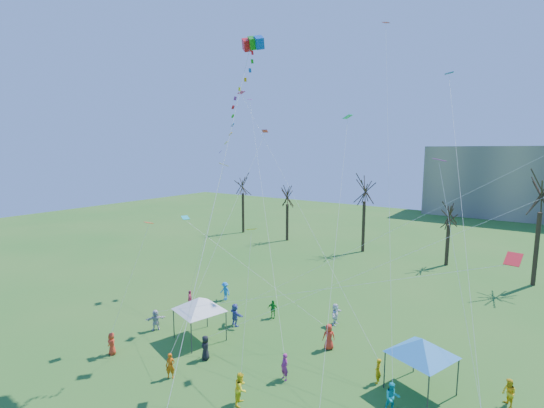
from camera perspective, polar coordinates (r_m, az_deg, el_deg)
The scene contains 6 objects.
bare_tree_row at distance 51.24m, azimuth 20.19°, elevation 0.07°, with size 68.19×9.32×12.17m.
big_box_kite at distance 26.50m, azimuth -4.87°, elevation 14.64°, with size 3.06×6.73×22.38m.
canopy_tent_white at distance 29.71m, azimuth -10.91°, elevation -14.54°, with size 4.23×4.23×3.31m.
canopy_tent_blue at distance 25.11m, azimuth 21.66°, elevation -19.36°, with size 4.15×4.15×3.33m.
festival_crowd at distance 27.66m, azimuth 0.95°, elevation -20.66°, with size 25.46×15.03×1.86m.
small_kites_aloft at distance 27.34m, azimuth 8.10°, elevation 5.72°, with size 28.87×19.50×34.66m.
Camera 1 is at (11.86, -13.33, 14.17)m, focal length 25.00 mm.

